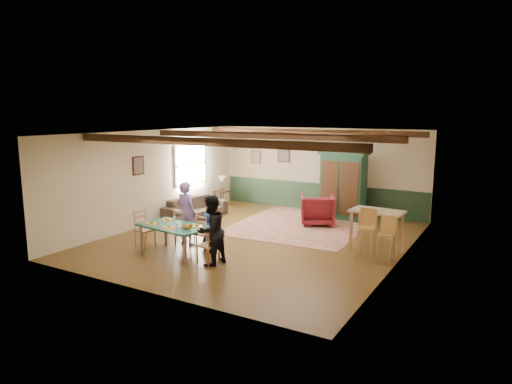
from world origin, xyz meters
The scene contains 35 objects.
floor centered at (0.00, 0.00, 0.00)m, with size 8.00×8.00×0.00m, color #4A3114.
wall_back centered at (0.00, 4.00, 1.35)m, with size 7.00×0.02×2.70m, color beige.
wall_left centered at (-3.50, 0.00, 1.35)m, with size 0.02×8.00×2.70m, color beige.
wall_right centered at (3.50, 0.00, 1.35)m, with size 0.02×8.00×2.70m, color beige.
ceiling centered at (0.00, 0.00, 2.70)m, with size 7.00×8.00×0.02m, color white.
wainscot_back centered at (0.00, 3.98, 0.45)m, with size 6.95×0.03×0.90m, color #1C3421.
ceiling_beam_front centered at (0.00, -2.30, 2.61)m, with size 6.95×0.16×0.16m, color black.
ceiling_beam_mid centered at (0.00, 0.40, 2.61)m, with size 6.95×0.16×0.16m, color black.
ceiling_beam_back centered at (0.00, 3.00, 2.61)m, with size 6.95×0.16×0.16m, color black.
window_left centered at (-3.47, 1.70, 1.55)m, with size 0.06×1.60×1.30m, color white, non-canonical shape.
picture_left_wall centered at (-3.47, -0.60, 1.75)m, with size 0.04×0.42×0.52m, color gray, non-canonical shape.
picture_back_a centered at (-1.30, 3.97, 1.80)m, with size 0.45×0.04×0.55m, color gray, non-canonical shape.
picture_back_b centered at (-2.40, 3.97, 1.65)m, with size 0.38×0.04×0.48m, color gray, non-canonical shape.
dining_table centered at (-1.02, -2.05, 0.34)m, with size 1.63×0.91×0.68m, color #1F6250, non-canonical shape.
dining_chair_far_left centered at (-1.29, -1.35, 0.43)m, with size 0.38×0.40×0.86m, color #A47252, non-canonical shape.
dining_chair_far_right centered at (-0.57, -1.45, 0.43)m, with size 0.38×0.40×0.86m, color #A47252, non-canonical shape.
dining_chair_end_left centered at (-2.05, -1.91, 0.43)m, with size 0.38×0.40×0.86m, color #A47252, non-canonical shape.
dining_chair_end_right centered at (0.02, -2.18, 0.43)m, with size 0.38×0.40×0.86m, color #A47252, non-canonical shape.
person_man centered at (-1.28, -1.28, 0.78)m, with size 0.57×0.37×1.56m, color #815FA3.
person_woman centered at (0.11, -2.20, 0.75)m, with size 0.73×0.57×1.50m, color black.
person_child centered at (-0.56, -1.38, 0.46)m, with size 0.45×0.29×0.91m, color #293FA5.
cat centered at (-0.54, -2.20, 0.76)m, with size 0.33×0.13×0.16m, color orange, non-canonical shape.
place_setting_near_left centered at (-1.54, -2.21, 0.74)m, with size 0.36×0.27×0.11m, color yellow, non-canonical shape.
place_setting_near_center centered at (-0.96, -2.28, 0.74)m, with size 0.36×0.27×0.11m, color yellow, non-canonical shape.
place_setting_far_left centered at (-1.48, -1.76, 0.74)m, with size 0.36×0.27×0.11m, color yellow, non-canonical shape.
place_setting_far_right centered at (-0.49, -1.89, 0.74)m, with size 0.36×0.27×0.11m, color yellow, non-canonical shape.
area_rug centered at (0.30, 1.93, 0.01)m, with size 3.49×4.15×0.01m, color #CCB594.
armoire centered at (1.07, 3.25, 1.02)m, with size 1.45×0.58×2.05m, color #153625.
armchair centered at (0.69, 2.20, 0.43)m, with size 0.92×0.95×0.86m, color #4E0F18.
sofa centered at (-2.88, 1.12, 0.31)m, with size 2.13×0.83×0.62m, color #342921.
end_table centered at (-3.13, 2.95, 0.27)m, with size 0.45×0.45×0.55m, color black, non-canonical shape.
table_lamp centered at (-3.13, 2.95, 0.80)m, with size 0.28×0.28×0.50m, color #DCB48E, non-canonical shape.
counter_table centered at (2.86, 0.48, 0.49)m, with size 1.17×0.68×0.98m, color beige, non-canonical shape.
bar_stool_left centered at (2.81, -0.14, 0.55)m, with size 0.39×0.43×1.11m, color tan, non-canonical shape.
bar_stool_right centered at (3.28, -0.23, 0.51)m, with size 0.36×0.39×1.01m, color tan, non-canonical shape.
Camera 1 is at (5.60, -9.76, 3.21)m, focal length 32.00 mm.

